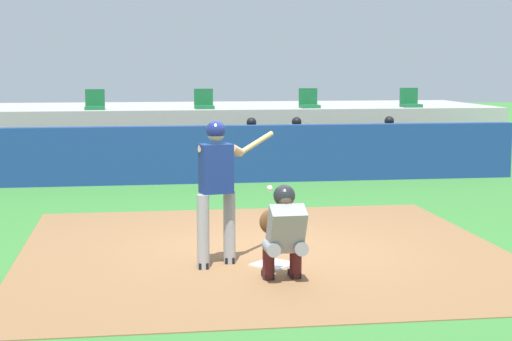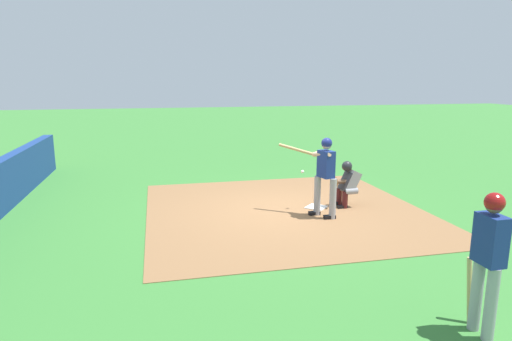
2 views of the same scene
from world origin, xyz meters
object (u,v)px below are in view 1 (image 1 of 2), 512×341
(catcher_crouched, at_px, (283,230))
(stadium_seat_1, at_px, (95,104))
(home_plate, at_px, (274,264))
(dugout_player_1, at_px, (298,145))
(stadium_seat_2, at_px, (204,103))
(stadium_seat_4, at_px, (410,102))
(batter_at_plate, at_px, (218,183))
(dugout_player_0, at_px, (252,146))
(dugout_player_2, at_px, (390,144))
(stadium_seat_3, at_px, (309,102))

(catcher_crouched, height_order, stadium_seat_1, stadium_seat_1)
(home_plate, relative_size, dugout_player_1, 0.34)
(stadium_seat_2, xyz_separation_m, stadium_seat_4, (5.20, 0.00, 0.00))
(home_plate, xyz_separation_m, batter_at_plate, (-0.68, 0.10, 1.01))
(catcher_crouched, relative_size, stadium_seat_2, 3.09)
(home_plate, bearing_deg, catcher_crouched, -91.13)
(catcher_crouched, bearing_deg, batter_at_plate, 128.36)
(batter_at_plate, relative_size, dugout_player_0, 1.39)
(catcher_crouched, relative_size, dugout_player_2, 1.14)
(batter_at_plate, bearing_deg, dugout_player_0, 78.96)
(batter_at_plate, height_order, catcher_crouched, batter_at_plate)
(dugout_player_0, bearing_deg, batter_at_plate, -101.04)
(stadium_seat_1, height_order, stadium_seat_3, same)
(dugout_player_2, relative_size, stadium_seat_2, 2.71)
(batter_at_plate, xyz_separation_m, dugout_player_1, (2.59, 8.05, -0.36))
(catcher_crouched, relative_size, stadium_seat_4, 3.09)
(home_plate, bearing_deg, dugout_player_1, 76.77)
(stadium_seat_1, height_order, stadium_seat_4, same)
(dugout_player_1, xyz_separation_m, dugout_player_2, (2.15, 0.00, 0.00))
(catcher_crouched, distance_m, dugout_player_2, 9.78)
(dugout_player_1, bearing_deg, batter_at_plate, -107.85)
(batter_at_plate, relative_size, dugout_player_2, 1.39)
(dugout_player_1, distance_m, stadium_seat_2, 2.92)
(dugout_player_2, bearing_deg, dugout_player_1, 180.00)
(batter_at_plate, bearing_deg, stadium_seat_4, 59.76)
(catcher_crouched, bearing_deg, stadium_seat_1, 103.32)
(dugout_player_0, height_order, stadium_seat_1, stadium_seat_1)
(dugout_player_0, distance_m, dugout_player_1, 1.02)
(home_plate, distance_m, stadium_seat_3, 10.61)
(stadium_seat_1, bearing_deg, stadium_seat_2, 0.00)
(dugout_player_2, relative_size, stadium_seat_4, 2.71)
(batter_at_plate, height_order, stadium_seat_3, stadium_seat_3)
(stadium_seat_4, bearing_deg, catcher_crouched, -115.52)
(dugout_player_1, distance_m, stadium_seat_4, 3.96)
(catcher_crouched, distance_m, dugout_player_0, 8.93)
(stadium_seat_2, bearing_deg, dugout_player_2, -26.62)
(catcher_crouched, relative_size, dugout_player_1, 1.14)
(dugout_player_1, height_order, stadium_seat_4, stadium_seat_4)
(dugout_player_0, height_order, stadium_seat_3, stadium_seat_3)
(home_plate, relative_size, stadium_seat_1, 0.92)
(stadium_seat_1, bearing_deg, dugout_player_2, -16.99)
(stadium_seat_2, height_order, stadium_seat_4, same)
(batter_at_plate, bearing_deg, home_plate, -8.03)
(home_plate, xyz_separation_m, dugout_player_1, (1.91, 8.14, 0.65))
(batter_at_plate, relative_size, stadium_seat_2, 3.76)
(dugout_player_0, height_order, dugout_player_2, same)
(dugout_player_0, height_order, dugout_player_1, same)
(stadium_seat_2, relative_size, stadium_seat_3, 1.00)
(home_plate, height_order, batter_at_plate, batter_at_plate)
(batter_at_plate, xyz_separation_m, stadium_seat_1, (-1.92, 10.08, 0.50))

